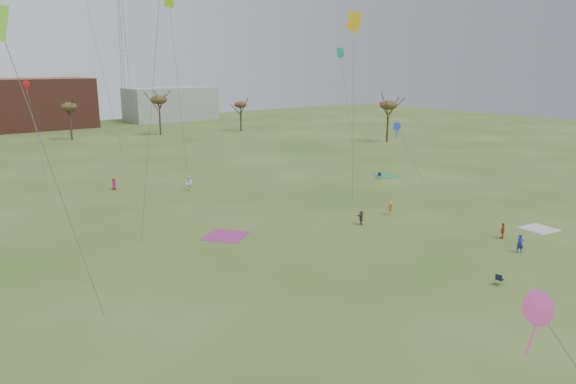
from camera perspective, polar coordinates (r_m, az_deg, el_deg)
ground at (r=36.57m, az=11.77°, el=-11.99°), size 260.00×260.00×0.00m
flyer_near_right at (r=49.24m, az=23.60°, el=-5.09°), size 0.68×0.67×1.58m
spectator_fore_a at (r=52.54m, az=21.99°, el=-3.85°), size 0.92×0.54×1.48m
spectator_fore_c at (r=53.30m, az=7.81°, el=-2.74°), size 0.91×1.38×1.42m
flyer_mid_b at (r=57.15m, az=10.90°, el=-1.73°), size 0.93×1.07×1.44m
spectator_mid_e at (r=67.76m, az=-10.50°, el=0.89°), size 1.12×1.16×1.88m
flyer_far_b at (r=70.84m, az=-18.14°, el=0.85°), size 0.81×0.90×1.54m
blanket_cream at (r=57.08m, az=25.31°, el=-3.60°), size 3.19×3.19×0.03m
blanket_plum at (r=49.92m, az=-6.67°, el=-4.70°), size 5.03×5.03×0.03m
blanket_olive at (r=76.88m, az=10.51°, el=1.69°), size 4.36×4.36×0.03m
camp_chair_center at (r=41.95m, az=21.70°, el=-8.88°), size 0.60×0.56×0.87m
camp_chair_right at (r=74.84m, az=9.68°, el=1.60°), size 0.65×0.62×0.87m
tree_line at (r=103.13m, az=-24.93°, el=7.64°), size 117.44×49.32×8.91m
building_brick at (r=144.71m, az=-25.55°, el=8.53°), size 26.00×16.00×12.00m
building_grey at (r=154.15m, az=-12.42°, el=9.20°), size 24.00×12.00×9.00m
radio_tower at (r=156.34m, az=-17.26°, el=14.38°), size 1.51×1.72×41.00m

